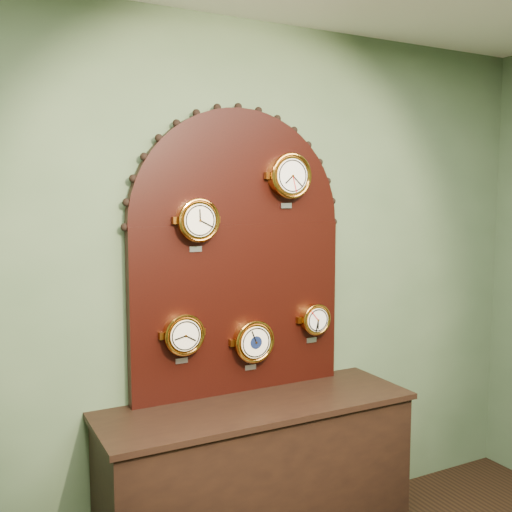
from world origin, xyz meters
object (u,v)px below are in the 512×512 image
roman_clock (198,220)px  barometer (253,341)px  arabic_clock (290,176)px  tide_clock (315,319)px  hygrometer (183,334)px  shop_counter (258,483)px  display_board (239,244)px

roman_clock → barometer: size_ratio=0.97×
arabic_clock → tide_clock: arabic_clock is taller
arabic_clock → hygrometer: 1.00m
roman_clock → barometer: (0.31, -0.00, -0.65)m
shop_counter → barometer: size_ratio=5.71×
arabic_clock → display_board: bearing=166.1°
display_board → arabic_clock: size_ratio=5.18×
barometer → tide_clock: tide_clock is taller
hygrometer → tide_clock: hygrometer is taller
barometer → hygrometer: bearing=179.9°
hygrometer → barometer: (0.39, -0.00, -0.08)m
roman_clock → tide_clock: roman_clock is taller
display_board → tide_clock: (0.44, -0.07, -0.44)m
roman_clock → tide_clock: bearing=0.1°
shop_counter → arabic_clock: size_ratio=5.42×
arabic_clock → hygrometer: size_ratio=1.12×
hygrometer → tide_clock: 0.78m
barometer → tide_clock: 0.40m
roman_clock → tide_clock: size_ratio=1.18×
display_board → barometer: size_ratio=5.46×
hygrometer → tide_clock: (0.78, 0.00, 0.00)m
tide_clock → shop_counter: bearing=-160.7°
roman_clock → shop_counter: bearing=-30.9°
arabic_clock → roman_clock: bearing=179.9°
shop_counter → display_board: (0.00, 0.22, 1.23)m
shop_counter → roman_clock: 1.39m
roman_clock → arabic_clock: size_ratio=0.92×
arabic_clock → barometer: bearing=179.9°
tide_clock → display_board: bearing=171.6°
display_board → barometer: 0.52m
display_board → tide_clock: display_board is taller
arabic_clock → tide_clock: size_ratio=1.28×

